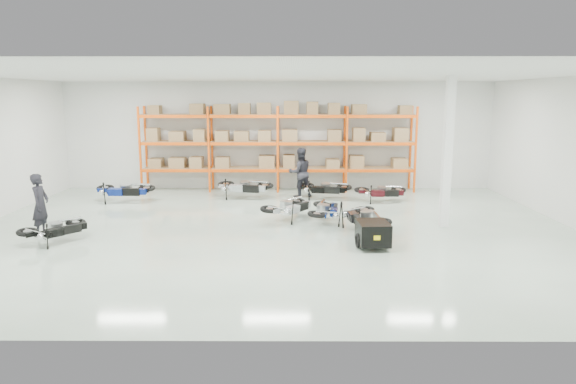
{
  "coord_description": "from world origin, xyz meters",
  "views": [
    {
      "loc": [
        0.51,
        -14.75,
        3.94
      ],
      "look_at": [
        0.45,
        0.26,
        1.1
      ],
      "focal_mm": 32.0,
      "sensor_mm": 36.0,
      "label": 1
    }
  ],
  "objects_px": {
    "person_left": "(40,205)",
    "moto_back_c": "(324,185)",
    "moto_touring_right": "(364,213)",
    "moto_back_a": "(124,187)",
    "person_back": "(300,173)",
    "trailer": "(373,233)",
    "moto_black_far_left": "(56,225)",
    "moto_back_b": "(244,183)",
    "moto_silver_left": "(289,203)",
    "moto_blue_centre": "(326,207)",
    "moto_back_d": "(381,189)"
  },
  "relations": [
    {
      "from": "moto_blue_centre",
      "to": "moto_back_b",
      "type": "bearing_deg",
      "value": -43.29
    },
    {
      "from": "moto_back_b",
      "to": "person_left",
      "type": "height_order",
      "value": "person_left"
    },
    {
      "from": "moto_back_b",
      "to": "moto_back_d",
      "type": "distance_m",
      "value": 5.25
    },
    {
      "from": "moto_touring_right",
      "to": "moto_back_c",
      "type": "xyz_separation_m",
      "value": [
        -0.85,
        4.88,
        -0.03
      ]
    },
    {
      "from": "person_left",
      "to": "person_back",
      "type": "xyz_separation_m",
      "value": [
        7.44,
        5.69,
        0.08
      ]
    },
    {
      "from": "moto_back_b",
      "to": "moto_back_a",
      "type": "bearing_deg",
      "value": 111.62
    },
    {
      "from": "moto_back_b",
      "to": "person_left",
      "type": "distance_m",
      "value": 7.55
    },
    {
      "from": "moto_black_far_left",
      "to": "moto_touring_right",
      "type": "distance_m",
      "value": 8.57
    },
    {
      "from": "moto_back_c",
      "to": "person_left",
      "type": "height_order",
      "value": "person_left"
    },
    {
      "from": "person_left",
      "to": "moto_back_c",
      "type": "bearing_deg",
      "value": -58.69
    },
    {
      "from": "trailer",
      "to": "moto_back_b",
      "type": "height_order",
      "value": "moto_back_b"
    },
    {
      "from": "moto_touring_right",
      "to": "moto_back_a",
      "type": "bearing_deg",
      "value": 144.35
    },
    {
      "from": "moto_back_a",
      "to": "person_back",
      "type": "bearing_deg",
      "value": -79.34
    },
    {
      "from": "moto_blue_centre",
      "to": "moto_touring_right",
      "type": "bearing_deg",
      "value": 142.6
    },
    {
      "from": "trailer",
      "to": "moto_blue_centre",
      "type": "bearing_deg",
      "value": 107.9
    },
    {
      "from": "moto_back_c",
      "to": "moto_silver_left",
      "type": "bearing_deg",
      "value": 172.3
    },
    {
      "from": "moto_touring_right",
      "to": "moto_back_c",
      "type": "bearing_deg",
      "value": 91.23
    },
    {
      "from": "person_left",
      "to": "moto_back_b",
      "type": "bearing_deg",
      "value": -45.19
    },
    {
      "from": "moto_touring_right",
      "to": "person_back",
      "type": "distance_m",
      "value": 5.57
    },
    {
      "from": "moto_blue_centre",
      "to": "moto_touring_right",
      "type": "xyz_separation_m",
      "value": [
        1.04,
        -1.11,
        0.06
      ]
    },
    {
      "from": "moto_back_a",
      "to": "person_back",
      "type": "height_order",
      "value": "person_back"
    },
    {
      "from": "moto_back_a",
      "to": "moto_silver_left",
      "type": "bearing_deg",
      "value": -111.98
    },
    {
      "from": "moto_black_far_left",
      "to": "moto_back_c",
      "type": "height_order",
      "value": "moto_back_c"
    },
    {
      "from": "moto_back_c",
      "to": "person_back",
      "type": "distance_m",
      "value": 1.09
    },
    {
      "from": "trailer",
      "to": "moto_back_a",
      "type": "height_order",
      "value": "moto_back_a"
    },
    {
      "from": "moto_back_c",
      "to": "person_left",
      "type": "distance_m",
      "value": 9.91
    },
    {
      "from": "moto_back_d",
      "to": "person_left",
      "type": "distance_m",
      "value": 11.48
    },
    {
      "from": "trailer",
      "to": "moto_black_far_left",
      "type": "bearing_deg",
      "value": 173.98
    },
    {
      "from": "moto_back_c",
      "to": "moto_back_d",
      "type": "xyz_separation_m",
      "value": [
        2.09,
        -0.57,
        -0.03
      ]
    },
    {
      "from": "moto_silver_left",
      "to": "person_left",
      "type": "height_order",
      "value": "person_left"
    },
    {
      "from": "moto_black_far_left",
      "to": "moto_back_b",
      "type": "relative_size",
      "value": 0.84
    },
    {
      "from": "person_back",
      "to": "person_left",
      "type": "bearing_deg",
      "value": 20.61
    },
    {
      "from": "moto_touring_right",
      "to": "moto_back_b",
      "type": "bearing_deg",
      "value": 119.83
    },
    {
      "from": "person_back",
      "to": "moto_back_b",
      "type": "bearing_deg",
      "value": -9.53
    },
    {
      "from": "moto_back_a",
      "to": "person_left",
      "type": "relative_size",
      "value": 1.07
    },
    {
      "from": "moto_touring_right",
      "to": "trailer",
      "type": "distance_m",
      "value": 1.61
    },
    {
      "from": "moto_silver_left",
      "to": "person_left",
      "type": "bearing_deg",
      "value": 51.35
    },
    {
      "from": "moto_black_far_left",
      "to": "moto_back_b",
      "type": "height_order",
      "value": "moto_back_b"
    },
    {
      "from": "moto_black_far_left",
      "to": "trailer",
      "type": "height_order",
      "value": "moto_black_far_left"
    },
    {
      "from": "trailer",
      "to": "moto_back_c",
      "type": "xyz_separation_m",
      "value": [
        -0.85,
        6.48,
        0.14
      ]
    },
    {
      "from": "moto_silver_left",
      "to": "moto_back_a",
      "type": "height_order",
      "value": "moto_back_a"
    },
    {
      "from": "moto_silver_left",
      "to": "moto_back_d",
      "type": "relative_size",
      "value": 1.06
    },
    {
      "from": "moto_blue_centre",
      "to": "trailer",
      "type": "distance_m",
      "value": 2.9
    },
    {
      "from": "moto_blue_centre",
      "to": "moto_back_c",
      "type": "height_order",
      "value": "moto_back_c"
    },
    {
      "from": "moto_touring_right",
      "to": "moto_back_b",
      "type": "distance_m",
      "value": 6.37
    },
    {
      "from": "moto_back_b",
      "to": "moto_back_c",
      "type": "relative_size",
      "value": 1.08
    },
    {
      "from": "moto_black_far_left",
      "to": "moto_back_c",
      "type": "relative_size",
      "value": 0.9
    },
    {
      "from": "moto_blue_centre",
      "to": "moto_back_a",
      "type": "xyz_separation_m",
      "value": [
        -7.35,
        3.16,
        0.07
      ]
    },
    {
      "from": "moto_silver_left",
      "to": "trailer",
      "type": "distance_m",
      "value": 3.8
    },
    {
      "from": "trailer",
      "to": "moto_back_c",
      "type": "height_order",
      "value": "moto_back_c"
    }
  ]
}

